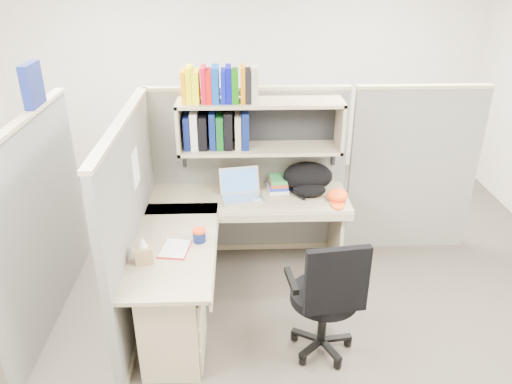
{
  "coord_description": "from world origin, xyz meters",
  "views": [
    {
      "loc": [
        -0.07,
        -3.35,
        2.69
      ],
      "look_at": [
        0.05,
        0.25,
        0.93
      ],
      "focal_mm": 35.0,
      "sensor_mm": 36.0,
      "label": 1
    }
  ],
  "objects_px": {
    "backpack": "(309,179)",
    "snack_canister": "(199,235)",
    "desk": "(197,283)",
    "task_chair": "(325,315)",
    "laptop": "(242,185)"
  },
  "relations": [
    {
      "from": "backpack",
      "to": "snack_canister",
      "type": "relative_size",
      "value": 4.35
    },
    {
      "from": "backpack",
      "to": "desk",
      "type": "bearing_deg",
      "value": -147.96
    },
    {
      "from": "desk",
      "to": "task_chair",
      "type": "height_order",
      "value": "task_chair"
    },
    {
      "from": "task_chair",
      "to": "backpack",
      "type": "bearing_deg",
      "value": 89.14
    },
    {
      "from": "laptop",
      "to": "backpack",
      "type": "distance_m",
      "value": 0.6
    },
    {
      "from": "laptop",
      "to": "snack_canister",
      "type": "xyz_separation_m",
      "value": [
        -0.32,
        -0.7,
        -0.07
      ]
    },
    {
      "from": "laptop",
      "to": "backpack",
      "type": "xyz_separation_m",
      "value": [
        0.59,
        0.1,
        0.01
      ]
    },
    {
      "from": "desk",
      "to": "backpack",
      "type": "xyz_separation_m",
      "value": [
        0.94,
        0.93,
        0.42
      ]
    },
    {
      "from": "snack_canister",
      "to": "backpack",
      "type": "bearing_deg",
      "value": 41.22
    },
    {
      "from": "laptop",
      "to": "backpack",
      "type": "relative_size",
      "value": 0.79
    },
    {
      "from": "laptop",
      "to": "snack_canister",
      "type": "height_order",
      "value": "laptop"
    },
    {
      "from": "desk",
      "to": "task_chair",
      "type": "distance_m",
      "value": 0.97
    },
    {
      "from": "desk",
      "to": "laptop",
      "type": "bearing_deg",
      "value": 67.41
    },
    {
      "from": "desk",
      "to": "laptop",
      "type": "height_order",
      "value": "laptop"
    },
    {
      "from": "laptop",
      "to": "snack_canister",
      "type": "relative_size",
      "value": 3.42
    }
  ]
}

